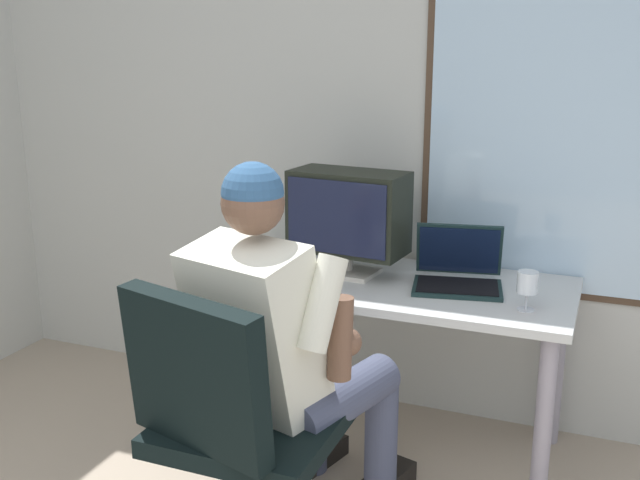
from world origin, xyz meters
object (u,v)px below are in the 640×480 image
(person_seated, at_px, (286,344))
(wine_glass, at_px, (527,285))
(office_chair, at_px, (229,411))
(desk, at_px, (389,306))
(crt_monitor, at_px, (348,213))
(laptop, at_px, (458,270))

(person_seated, distance_m, wine_glass, 0.88)
(office_chair, bearing_deg, wine_glass, 46.48)
(desk, height_order, wine_glass, wine_glass)
(person_seated, relative_size, crt_monitor, 2.68)
(person_seated, xyz_separation_m, crt_monitor, (-0.04, 0.70, 0.29))
(office_chair, distance_m, laptop, 1.12)
(office_chair, bearing_deg, crt_monitor, 88.23)
(desk, bearing_deg, laptop, 11.15)
(desk, xyz_separation_m, office_chair, (-0.21, -0.94, -0.05))
(office_chair, bearing_deg, desk, 77.19)
(laptop, bearing_deg, desk, -168.85)
(desk, relative_size, wine_glass, 10.05)
(desk, distance_m, laptop, 0.31)
(laptop, distance_m, wine_glass, 0.35)
(person_seated, height_order, crt_monitor, person_seated)
(office_chair, relative_size, wine_glass, 6.71)
(office_chair, distance_m, person_seated, 0.30)
(office_chair, xyz_separation_m, wine_glass, (0.76, 0.80, 0.25))
(person_seated, bearing_deg, wine_glass, 37.58)
(crt_monitor, bearing_deg, desk, -6.97)
(crt_monitor, height_order, laptop, crt_monitor)
(laptop, height_order, wine_glass, laptop)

